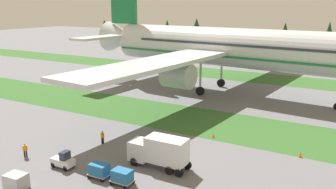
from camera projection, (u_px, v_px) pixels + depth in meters
grass_strip_near at (164, 115)px, 58.33m from camera, size 320.00×12.95×0.01m
grass_strip_far at (240, 76)px, 90.22m from camera, size 320.00×12.95×0.01m
airliner at (224, 47)px, 70.84m from camera, size 62.39×77.32×26.00m
baggage_tug at (63, 161)px, 39.31m from camera, size 2.63×1.36×1.97m
cargo_dolly_lead at (99, 170)px, 36.96m from camera, size 2.23×1.55×1.55m
cargo_dolly_second at (122, 176)px, 35.62m from camera, size 2.23×1.55×1.55m
catering_truck at (159, 151)px, 39.14m from camera, size 7.01×2.46×3.58m
ground_crew_marshaller at (25, 150)px, 41.97m from camera, size 0.45×0.40×1.74m
ground_crew_loader at (102, 137)px, 46.05m from camera, size 0.56×0.36×1.74m
uld_container_2 at (16, 182)px, 34.78m from camera, size 2.12×1.76×1.55m
taxiway_marker_0 at (300, 155)px, 42.08m from camera, size 0.44×0.44×0.69m
taxiway_marker_1 at (213, 136)px, 48.35m from camera, size 0.44×0.44×0.53m
distant_tree_line at (276, 34)px, 127.46m from camera, size 165.82×10.20×12.27m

